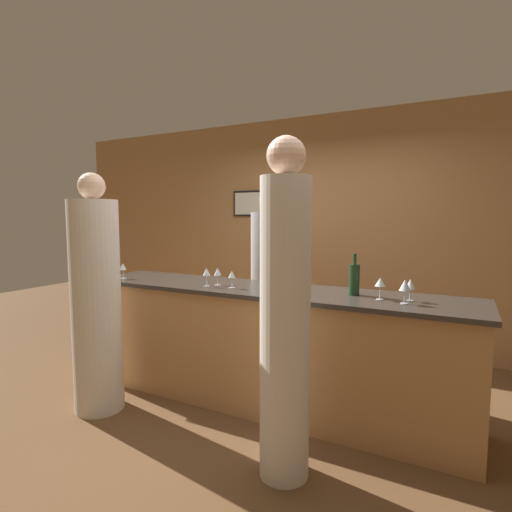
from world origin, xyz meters
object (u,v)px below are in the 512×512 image
object	(u,v)px
guest_1	(96,302)
wine_bottle_1	(354,279)
guest_0	(285,319)
wine_bottle_0	(271,277)
bartender	(270,287)

from	to	relation	value
guest_1	wine_bottle_1	bearing A→B (deg)	21.77
guest_0	guest_1	xyz separation A→B (m)	(-1.68, 0.07, -0.08)
guest_1	wine_bottle_0	bearing A→B (deg)	27.12
guest_1	wine_bottle_1	size ratio (longest dim) A/B	6.13
wine_bottle_0	wine_bottle_1	xyz separation A→B (m)	(0.64, 0.11, 0.02)
guest_1	guest_0	bearing A→B (deg)	-2.52
bartender	guest_0	xyz separation A→B (m)	(0.83, -1.53, 0.12)
wine_bottle_1	guest_0	bearing A→B (deg)	-103.78
guest_1	wine_bottle_0	distance (m)	1.42
bartender	guest_0	world-z (taller)	guest_0
guest_1	wine_bottle_1	distance (m)	2.05
guest_0	wine_bottle_0	size ratio (longest dim) A/B	7.35
wine_bottle_0	bartender	bearing A→B (deg)	116.11
guest_0	wine_bottle_1	xyz separation A→B (m)	(0.20, 0.83, 0.14)
wine_bottle_0	wine_bottle_1	bearing A→B (deg)	10.06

